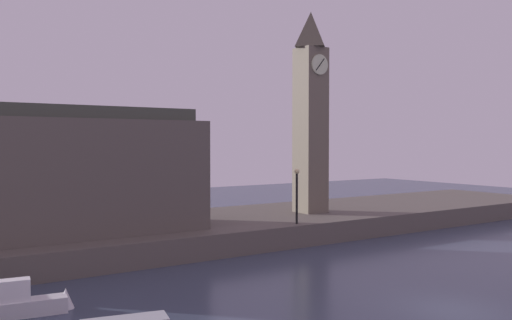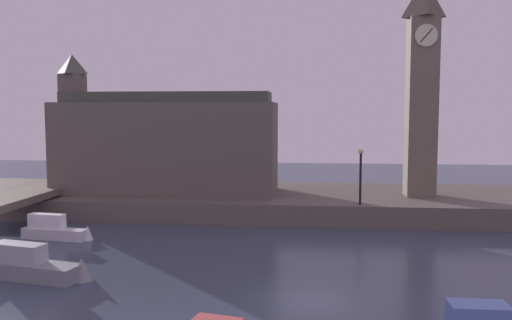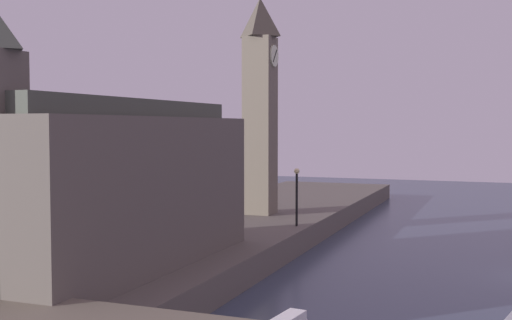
{
  "view_description": "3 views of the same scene",
  "coord_description": "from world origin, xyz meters",
  "px_view_note": "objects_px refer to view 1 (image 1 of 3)",
  "views": [
    {
      "loc": [
        -19.03,
        -13.93,
        7.03
      ],
      "look_at": [
        0.21,
        15.29,
        5.89
      ],
      "focal_mm": 37.59,
      "sensor_mm": 36.0,
      "label": 1
    },
    {
      "loc": [
        -0.06,
        -21.3,
        7.68
      ],
      "look_at": [
        -4.08,
        17.67,
        4.18
      ],
      "focal_mm": 37.69,
      "sensor_mm": 36.0,
      "label": 2
    },
    {
      "loc": [
        -36.14,
        2.54,
        8.0
      ],
      "look_at": [
        -3.29,
        15.15,
        6.12
      ],
      "focal_mm": 44.91,
      "sensor_mm": 36.0,
      "label": 3
    }
  ],
  "objects_px": {
    "parliament_hall": "(59,172)",
    "boat_ferry_white": "(18,303)",
    "clock_tower": "(311,109)",
    "streetlamp": "(297,189)"
  },
  "relations": [
    {
      "from": "parliament_hall",
      "to": "boat_ferry_white",
      "type": "relative_size",
      "value": 3.63
    },
    {
      "from": "boat_ferry_white",
      "to": "parliament_hall",
      "type": "bearing_deg",
      "value": 68.14
    },
    {
      "from": "clock_tower",
      "to": "streetlamp",
      "type": "bearing_deg",
      "value": -137.47
    },
    {
      "from": "streetlamp",
      "to": "boat_ferry_white",
      "type": "xyz_separation_m",
      "value": [
        -18.53,
        -5.58,
        -3.3
      ]
    },
    {
      "from": "clock_tower",
      "to": "boat_ferry_white",
      "type": "distance_m",
      "value": 26.82
    },
    {
      "from": "parliament_hall",
      "to": "streetlamp",
      "type": "height_order",
      "value": "parliament_hall"
    },
    {
      "from": "clock_tower",
      "to": "boat_ferry_white",
      "type": "bearing_deg",
      "value": -156.95
    },
    {
      "from": "clock_tower",
      "to": "streetlamp",
      "type": "height_order",
      "value": "clock_tower"
    },
    {
      "from": "clock_tower",
      "to": "streetlamp",
      "type": "distance_m",
      "value": 8.61
    },
    {
      "from": "parliament_hall",
      "to": "streetlamp",
      "type": "relative_size",
      "value": 4.44
    }
  ]
}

